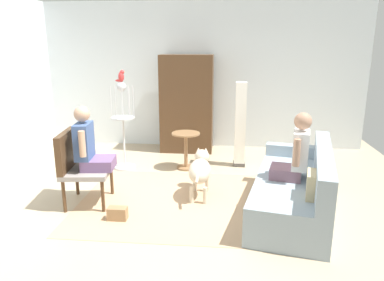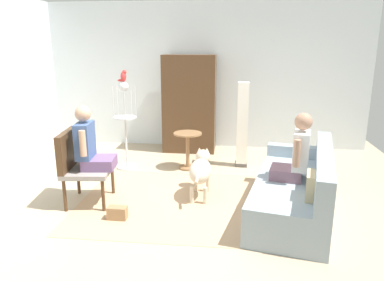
% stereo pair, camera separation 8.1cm
% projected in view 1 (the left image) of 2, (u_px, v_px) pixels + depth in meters
% --- Properties ---
extents(ground_plane, '(7.20, 7.20, 0.00)m').
position_uv_depth(ground_plane, '(177.00, 201.00, 4.93)').
color(ground_plane, tan).
extents(back_wall, '(6.60, 0.12, 2.84)m').
position_uv_depth(back_wall, '(196.00, 76.00, 7.31)').
color(back_wall, silver).
rests_on(back_wall, ground).
extents(area_rug, '(2.46, 2.19, 0.01)m').
position_uv_depth(area_rug, '(173.00, 201.00, 4.93)').
color(area_rug, tan).
rests_on(area_rug, ground).
extents(couch, '(1.28, 2.21, 0.83)m').
position_uv_depth(couch, '(296.00, 189.00, 4.56)').
color(couch, '#8EA0AD').
rests_on(couch, ground).
extents(armchair, '(0.65, 0.72, 0.97)m').
position_uv_depth(armchair, '(78.00, 162.00, 4.75)').
color(armchair, '#4C331E').
rests_on(armchair, ground).
extents(person_on_couch, '(0.50, 0.49, 0.83)m').
position_uv_depth(person_on_couch, '(296.00, 153.00, 4.43)').
color(person_on_couch, '#795767').
extents(person_on_armchair, '(0.50, 0.53, 0.82)m').
position_uv_depth(person_on_armchair, '(89.00, 145.00, 4.69)').
color(person_on_armchair, slate).
extents(round_end_table, '(0.47, 0.47, 0.62)m').
position_uv_depth(round_end_table, '(186.00, 147.00, 6.12)').
color(round_end_table, olive).
rests_on(round_end_table, ground).
extents(dog, '(0.31, 0.93, 0.60)m').
position_uv_depth(dog, '(200.00, 170.00, 5.02)').
color(dog, beige).
rests_on(dog, ground).
extents(bird_cage_stand, '(0.39, 0.39, 1.45)m').
position_uv_depth(bird_cage_stand, '(123.00, 126.00, 6.05)').
color(bird_cage_stand, silver).
rests_on(bird_cage_stand, ground).
extents(parrot, '(0.17, 0.10, 0.19)m').
position_uv_depth(parrot, '(121.00, 76.00, 5.84)').
color(parrot, red).
rests_on(parrot, bird_cage_stand).
extents(column_lamp, '(0.20, 0.20, 1.44)m').
position_uv_depth(column_lamp, '(240.00, 125.00, 6.18)').
color(column_lamp, '#4C4742').
rests_on(column_lamp, ground).
extents(armoire_cabinet, '(0.99, 0.56, 1.85)m').
position_uv_depth(armoire_cabinet, '(187.00, 104.00, 7.06)').
color(armoire_cabinet, '#4C331E').
rests_on(armoire_cabinet, ground).
extents(handbag, '(0.23, 0.13, 0.16)m').
position_uv_depth(handbag, '(118.00, 214.00, 4.40)').
color(handbag, '#99724C').
rests_on(handbag, ground).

